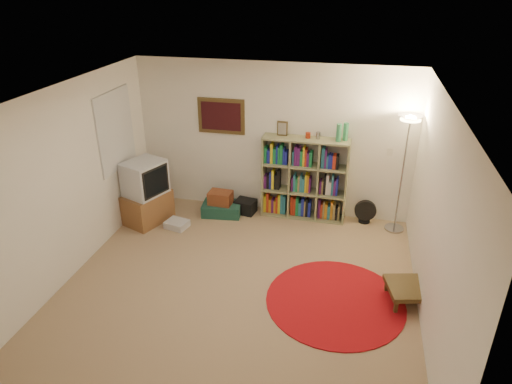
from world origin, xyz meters
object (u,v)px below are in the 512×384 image
floor_lamp (408,137)px  floor_fan (365,212)px  bookshelf (303,179)px  side_table (409,288)px  suitcase (222,209)px  tv_stand (146,193)px

floor_lamp → floor_fan: 1.44m
floor_lamp → bookshelf: bearing=174.2°
floor_fan → side_table: bearing=-78.1°
bookshelf → suitcase: (-1.32, -0.28, -0.56)m
tv_stand → bookshelf: bearing=39.1°
floor_fan → side_table: (0.55, -1.92, -0.00)m
bookshelf → tv_stand: bookshelf is taller
floor_fan → side_table: size_ratio=0.64×
bookshelf → side_table: (1.58, -1.95, -0.47)m
tv_stand → side_table: 4.19m
bookshelf → floor_lamp: (1.50, -0.15, 0.89)m
bookshelf → floor_lamp: bearing=-4.7°
side_table → floor_lamp: bearing=92.4°
suitcase → floor_lamp: bearing=-3.8°
suitcase → side_table: bearing=-36.4°
floor_fan → suitcase: size_ratio=0.58×
tv_stand → suitcase: tv_stand is taller
floor_fan → suitcase: floor_fan is taller
bookshelf → side_table: size_ratio=2.64×
suitcase → side_table: (2.90, -1.68, 0.10)m
tv_stand → side_table: size_ratio=1.68×
floor_lamp → floor_fan: (-0.47, 0.12, -1.36)m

